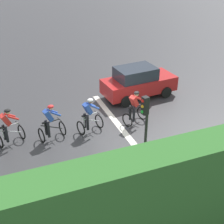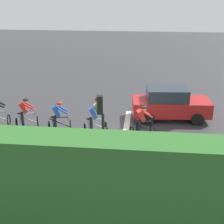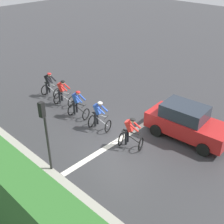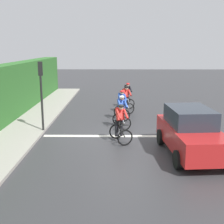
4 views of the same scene
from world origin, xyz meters
TOP-DOWN VIEW (x-y plane):
  - ground_plane at (0.00, 0.00)m, footprint 80.00×80.00m
  - sidewalk_kerb at (-4.99, 2.00)m, footprint 2.80×25.35m
  - stone_wall_low at (-5.89, 2.00)m, footprint 0.44×25.35m
  - road_marking_stop_line at (0.00, 0.14)m, footprint 7.00×0.30m
  - cyclist_lead at (0.59, 6.69)m, footprint 0.91×1.21m
  - cyclist_second at (0.44, 5.12)m, footprint 1.00×1.24m
  - cyclist_mid at (0.13, 3.37)m, footprint 0.91×1.21m
  - cyclist_fourth at (0.09, 1.60)m, footprint 0.94×1.22m
  - cyclist_trailing at (0.00, -0.64)m, footprint 1.01×1.25m
  - car_red at (2.62, -2.10)m, footprint 2.13×4.22m
  - traffic_light_near_crossing at (-3.66, 0.75)m, footprint 0.23×0.31m

SIDE VIEW (x-z plane):
  - ground_plane at x=0.00m, z-range 0.00..0.00m
  - road_marking_stop_line at x=0.00m, z-range 0.00..0.01m
  - sidewalk_kerb at x=-4.99m, z-range 0.00..0.12m
  - stone_wall_low at x=-5.89m, z-range 0.00..0.59m
  - cyclist_lead at x=0.59m, z-range -0.03..1.63m
  - cyclist_second at x=0.44m, z-range -0.03..1.63m
  - cyclist_mid at x=0.13m, z-range -0.03..1.63m
  - cyclist_fourth at x=0.09m, z-range -0.03..1.63m
  - cyclist_trailing at x=0.00m, z-range -0.03..1.63m
  - car_red at x=2.62m, z-range -0.01..1.75m
  - traffic_light_near_crossing at x=-3.66m, z-range 0.55..3.89m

